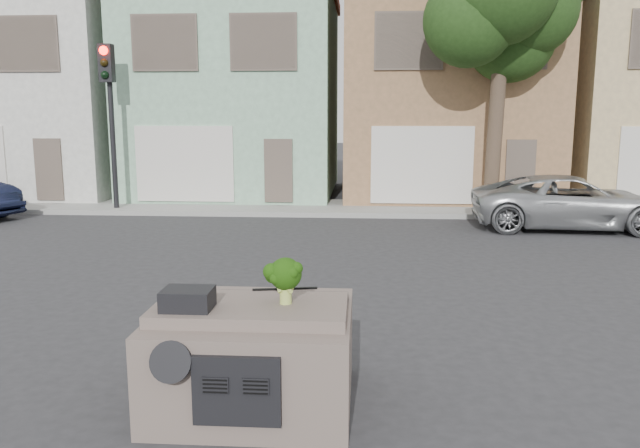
# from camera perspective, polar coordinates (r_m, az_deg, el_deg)

# --- Properties ---
(ground_plane) EXTENTS (120.00, 120.00, 0.00)m
(ground_plane) POSITION_cam_1_polar(r_m,az_deg,el_deg) (9.62, -2.90, -8.14)
(ground_plane) COLOR #303033
(ground_plane) RESTS_ON ground
(sidewalk) EXTENTS (40.00, 3.00, 0.15)m
(sidewalk) POSITION_cam_1_polar(r_m,az_deg,el_deg) (19.82, 0.65, 1.49)
(sidewalk) COLOR gray
(sidewalk) RESTS_ON ground
(townhouse_white) EXTENTS (7.20, 8.20, 7.55)m
(townhouse_white) POSITION_cam_1_polar(r_m,az_deg,el_deg) (26.51, -23.73, 10.81)
(townhouse_white) COLOR silver
(townhouse_white) RESTS_ON ground
(townhouse_mint) EXTENTS (7.20, 8.20, 7.55)m
(townhouse_mint) POSITION_cam_1_polar(r_m,az_deg,el_deg) (24.04, -7.32, 11.73)
(townhouse_mint) COLOR #8DBA99
(townhouse_mint) RESTS_ON ground
(townhouse_tan) EXTENTS (7.20, 8.20, 7.55)m
(townhouse_tan) POSITION_cam_1_polar(r_m,az_deg,el_deg) (23.77, 11.11, 11.65)
(townhouse_tan) COLOR #946C48
(townhouse_tan) RESTS_ON ground
(silver_pickup) EXTENTS (5.25, 2.67, 1.42)m
(silver_pickup) POSITION_cam_1_polar(r_m,az_deg,el_deg) (17.87, 21.83, -0.40)
(silver_pickup) COLOR #A9ACAF
(silver_pickup) RESTS_ON ground
(traffic_signal) EXTENTS (0.40, 0.40, 5.10)m
(traffic_signal) POSITION_cam_1_polar(r_m,az_deg,el_deg) (20.08, -18.57, 8.18)
(traffic_signal) COLOR black
(traffic_signal) RESTS_ON ground
(tree_near) EXTENTS (4.40, 4.00, 8.50)m
(tree_near) POSITION_cam_1_polar(r_m,az_deg,el_deg) (19.32, 15.95, 13.31)
(tree_near) COLOR #1F3C14
(tree_near) RESTS_ON ground
(car_dashboard) EXTENTS (2.00, 1.80, 1.12)m
(car_dashboard) POSITION_cam_1_polar(r_m,az_deg,el_deg) (6.63, -6.03, -11.52)
(car_dashboard) COLOR #6A5B53
(car_dashboard) RESTS_ON ground
(instrument_hump) EXTENTS (0.48, 0.38, 0.20)m
(instrument_hump) POSITION_cam_1_polar(r_m,az_deg,el_deg) (6.22, -12.00, -6.71)
(instrument_hump) COLOR black
(instrument_hump) RESTS_ON car_dashboard
(wiper_arm) EXTENTS (0.69, 0.15, 0.02)m
(wiper_arm) POSITION_cam_1_polar(r_m,az_deg,el_deg) (6.77, -3.22, -5.94)
(wiper_arm) COLOR black
(wiper_arm) RESTS_ON car_dashboard
(broccoli) EXTENTS (0.41, 0.41, 0.48)m
(broccoli) POSITION_cam_1_polar(r_m,az_deg,el_deg) (6.23, -3.17, -5.16)
(broccoli) COLOR #163608
(broccoli) RESTS_ON car_dashboard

